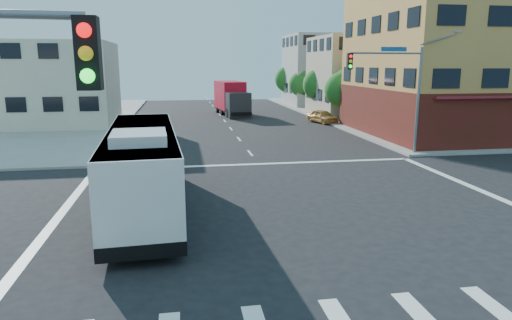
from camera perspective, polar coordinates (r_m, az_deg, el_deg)
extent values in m
plane|color=black|center=(18.64, 5.34, -6.75)|extent=(120.00, 120.00, 0.00)
cube|color=gray|center=(65.65, 27.87, 5.44)|extent=(50.00, 50.00, 0.15)
cube|color=#BA8F42|center=(43.23, 25.87, 12.18)|extent=(18.00, 15.00, 14.00)
cube|color=#5D1815|center=(43.40, 25.27, 5.59)|extent=(18.09, 15.08, 4.00)
cube|color=tan|center=(55.44, 13.73, 10.12)|extent=(12.00, 10.00, 9.00)
cube|color=#9F9F9A|center=(68.54, 9.13, 11.02)|extent=(12.00, 10.00, 10.00)
cube|color=beige|center=(48.71, -24.46, 8.60)|extent=(12.00, 10.00, 8.00)
cylinder|color=slate|center=(31.91, 19.58, 6.85)|extent=(0.18, 0.18, 7.00)
cylinder|color=slate|center=(30.46, 16.00, 12.71)|extent=(5.01, 0.62, 0.12)
cube|color=black|center=(29.25, 11.63, 11.99)|extent=(0.32, 0.30, 1.00)
sphere|color=#FF0C0C|center=(29.10, 11.77, 12.58)|extent=(0.20, 0.20, 0.20)
sphere|color=yellow|center=(29.09, 11.75, 11.99)|extent=(0.20, 0.20, 0.20)
sphere|color=#19FF33|center=(29.09, 11.72, 11.40)|extent=(0.20, 0.20, 0.20)
cube|color=#144E8D|center=(30.73, 16.86, 13.12)|extent=(1.80, 0.22, 0.28)
cube|color=gray|center=(33.36, 23.82, 14.48)|extent=(0.50, 0.22, 0.14)
cube|color=black|center=(6.87, -20.24, 12.37)|extent=(0.32, 0.30, 1.00)
sphere|color=#FF0C0C|center=(6.72, -20.70, 14.94)|extent=(0.20, 0.20, 0.20)
sphere|color=yellow|center=(6.70, -20.51, 12.38)|extent=(0.20, 0.20, 0.20)
sphere|color=#19FF33|center=(6.70, -20.32, 9.83)|extent=(0.20, 0.20, 0.20)
cylinder|color=#3D2916|center=(48.20, 10.58, 5.81)|extent=(0.28, 0.28, 1.92)
sphere|color=#17511D|center=(48.01, 10.69, 8.66)|extent=(3.60, 3.60, 3.60)
sphere|color=#17511D|center=(47.82, 11.31, 9.70)|extent=(2.52, 2.52, 2.52)
cylinder|color=#3D2916|center=(55.74, 7.78, 6.75)|extent=(0.28, 0.28, 1.99)
sphere|color=#17511D|center=(55.58, 7.86, 9.33)|extent=(3.80, 3.80, 3.80)
sphere|color=#17511D|center=(55.38, 8.38, 10.29)|extent=(2.66, 2.66, 2.66)
cylinder|color=#3D2916|center=(63.41, 5.65, 7.37)|extent=(0.28, 0.28, 1.89)
sphere|color=#17511D|center=(63.27, 5.70, 9.45)|extent=(3.40, 3.40, 3.40)
sphere|color=#17511D|center=(63.05, 6.14, 10.21)|extent=(2.38, 2.38, 2.38)
cylinder|color=#3D2916|center=(71.14, 3.98, 7.95)|extent=(0.28, 0.28, 2.03)
sphere|color=#17511D|center=(71.01, 4.01, 10.06)|extent=(4.00, 4.00, 4.00)
sphere|color=#17511D|center=(70.78, 4.40, 10.85)|extent=(2.80, 2.80, 2.80)
cube|color=black|center=(19.80, -13.79, -4.21)|extent=(3.37, 12.53, 0.46)
cube|color=silver|center=(19.50, -13.97, -0.64)|extent=(3.36, 12.50, 2.94)
cube|color=black|center=(19.46, -14.00, -0.12)|extent=(3.39, 12.14, 1.29)
cube|color=black|center=(25.50, -13.77, 2.46)|extent=(2.42, 0.21, 1.39)
cube|color=#E5590C|center=(25.38, -13.88, 4.77)|extent=(1.97, 0.17, 0.29)
cube|color=silver|center=(19.25, -14.18, 3.45)|extent=(3.29, 12.25, 0.12)
cube|color=silver|center=(16.15, -14.44, 2.75)|extent=(1.97, 2.37, 0.37)
cube|color=#067740|center=(19.25, -17.84, -3.32)|extent=(0.36, 5.66, 0.29)
cube|color=#067740|center=(19.18, -9.92, -2.96)|extent=(0.36, 5.66, 0.29)
cylinder|color=black|center=(23.70, -16.64, -1.79)|extent=(0.37, 1.09, 1.07)
cylinder|color=#99999E|center=(23.71, -16.99, -1.80)|extent=(0.07, 0.54, 0.54)
cylinder|color=black|center=(23.65, -10.68, -1.52)|extent=(0.37, 1.09, 1.07)
cylinder|color=#99999E|center=(23.65, -10.33, -1.50)|extent=(0.07, 0.54, 0.54)
cylinder|color=black|center=(16.13, -18.38, -8.34)|extent=(0.37, 1.09, 1.07)
cylinder|color=#99999E|center=(16.14, -18.90, -8.36)|extent=(0.07, 0.54, 0.54)
cylinder|color=black|center=(16.05, -9.53, -7.97)|extent=(0.37, 1.09, 1.07)
cylinder|color=#99999E|center=(16.06, -9.01, -7.95)|extent=(0.07, 0.54, 0.54)
cube|color=#242428|center=(51.18, -2.25, 6.85)|extent=(2.75, 2.66, 2.81)
cube|color=black|center=(50.15, -1.97, 7.24)|extent=(2.26, 0.36, 1.08)
cube|color=red|center=(55.10, -3.31, 8.11)|extent=(3.30, 6.32, 3.24)
cube|color=black|center=(53.98, -2.98, 6.24)|extent=(3.40, 8.87, 0.32)
cylinder|color=black|center=(51.21, -3.54, 5.87)|extent=(0.43, 1.11, 1.08)
cylinder|color=black|center=(51.76, -1.08, 5.95)|extent=(0.43, 1.11, 1.08)
cylinder|color=black|center=(54.26, -4.28, 6.20)|extent=(0.43, 1.11, 1.08)
cylinder|color=black|center=(54.77, -1.94, 6.28)|extent=(0.43, 1.11, 1.08)
cylinder|color=black|center=(56.89, -4.85, 6.46)|extent=(0.43, 1.11, 1.08)
cylinder|color=black|center=(57.38, -2.62, 6.53)|extent=(0.43, 1.11, 1.08)
imported|color=#C78E3F|center=(47.24, 8.30, 5.42)|extent=(2.74, 4.30, 1.36)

